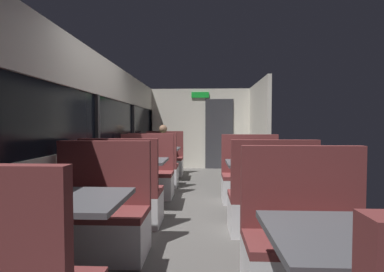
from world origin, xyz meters
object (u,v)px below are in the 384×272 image
at_px(dining_table_mid_window, 136,166).
at_px(dining_table_far_window, 159,152).
at_px(bench_front_aisle_facing_entry, 309,252).
at_px(bench_rear_aisle_facing_end, 270,205).
at_px(bench_far_window_facing_end, 154,171).
at_px(dining_table_rear_aisle, 259,169).
at_px(bench_near_window_facing_entry, 99,221).
at_px(bench_rear_aisle_facing_entry, 251,181).
at_px(dining_table_near_window, 62,211).
at_px(bench_mid_window_facing_end, 123,199).
at_px(bench_far_window_facing_entry, 164,162).
at_px(seated_passenger, 163,154).
at_px(dining_table_front_aisle, 362,254).
at_px(bench_mid_window_facing_entry, 146,178).

bearing_deg(dining_table_mid_window, dining_table_far_window, 90.00).
distance_m(bench_front_aisle_facing_entry, bench_rear_aisle_facing_end, 1.22).
bearing_deg(bench_front_aisle_facing_entry, bench_far_window_facing_end, 116.25).
bearing_deg(dining_table_rear_aisle, bench_near_window_facing_entry, -143.70).
bearing_deg(bench_rear_aisle_facing_entry, dining_table_near_window, -123.41).
relative_size(dining_table_mid_window, bench_front_aisle_facing_entry, 0.82).
height_order(bench_mid_window_facing_end, bench_far_window_facing_entry, same).
distance_m(dining_table_rear_aisle, seated_passenger, 3.53).
xyz_separation_m(dining_table_front_aisle, dining_table_rear_aisle, (0.00, 2.61, 0.00)).
bearing_deg(bench_mid_window_facing_entry, bench_far_window_facing_entry, 90.00).
distance_m(bench_near_window_facing_entry, dining_table_rear_aisle, 2.24).
bearing_deg(bench_mid_window_facing_end, bench_front_aisle_facing_entry, -38.34).
relative_size(bench_front_aisle_facing_entry, bench_rear_aisle_facing_entry, 1.00).
relative_size(bench_near_window_facing_entry, bench_far_window_facing_end, 1.00).
height_order(bench_far_window_facing_entry, bench_rear_aisle_facing_entry, same).
distance_m(bench_near_window_facing_entry, bench_front_aisle_facing_entry, 1.89).
bearing_deg(bench_mid_window_facing_entry, dining_table_front_aisle, -63.01).
relative_size(bench_mid_window_facing_end, bench_mid_window_facing_entry, 1.00).
distance_m(dining_table_mid_window, dining_table_rear_aisle, 1.80).
xyz_separation_m(dining_table_near_window, bench_front_aisle_facing_entry, (1.79, 0.10, -0.31)).
bearing_deg(dining_table_mid_window, dining_table_front_aisle, -57.54).
distance_m(bench_mid_window_facing_entry, bench_front_aisle_facing_entry, 3.34).
height_order(bench_near_window_facing_entry, bench_rear_aisle_facing_entry, same).
relative_size(bench_near_window_facing_entry, dining_table_mid_window, 1.22).
bearing_deg(bench_rear_aisle_facing_end, dining_table_mid_window, 153.32).
height_order(bench_far_window_facing_entry, bench_rear_aisle_facing_end, same).
relative_size(bench_far_window_facing_end, seated_passenger, 0.87).
bearing_deg(bench_near_window_facing_entry, bench_mid_window_facing_entry, 90.00).
bearing_deg(bench_rear_aisle_facing_entry, dining_table_front_aisle, -90.00).
relative_size(dining_table_far_window, bench_far_window_facing_end, 0.82).
relative_size(dining_table_front_aisle, dining_table_rear_aisle, 1.00).
xyz_separation_m(dining_table_far_window, dining_table_rear_aisle, (1.79, -2.41, 0.00)).
bearing_deg(dining_table_rear_aisle, bench_front_aisle_facing_entry, -90.00).
bearing_deg(dining_table_near_window, bench_mid_window_facing_entry, 90.00).
bearing_deg(dining_table_far_window, seated_passenger, 90.00).
distance_m(bench_near_window_facing_entry, bench_mid_window_facing_end, 0.82).
height_order(dining_table_near_window, dining_table_rear_aisle, same).
bearing_deg(bench_mid_window_facing_end, bench_far_window_facing_entry, 90.00).
relative_size(bench_near_window_facing_entry, bench_rear_aisle_facing_end, 1.00).
bearing_deg(bench_mid_window_facing_end, dining_table_front_aisle, -49.76).
bearing_deg(dining_table_rear_aisle, bench_far_window_facing_end, 136.23).
bearing_deg(seated_passenger, bench_far_window_facing_end, -90.00).
relative_size(bench_mid_window_facing_entry, bench_far_window_facing_entry, 1.00).
bearing_deg(bench_far_window_facing_end, bench_mid_window_facing_entry, -90.00).
height_order(dining_table_mid_window, bench_mid_window_facing_entry, bench_mid_window_facing_entry).
distance_m(dining_table_near_window, bench_rear_aisle_facing_entry, 3.27).
bearing_deg(bench_mid_window_facing_end, dining_table_mid_window, 90.00).
xyz_separation_m(dining_table_near_window, bench_far_window_facing_entry, (0.00, 5.13, -0.31)).
height_order(bench_near_window_facing_entry, dining_table_far_window, bench_near_window_facing_entry).
xyz_separation_m(dining_table_near_window, dining_table_mid_window, (0.00, 2.21, 0.00)).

